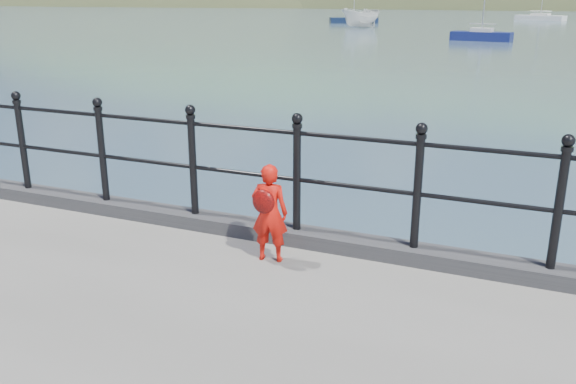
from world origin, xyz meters
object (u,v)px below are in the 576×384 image
at_px(railing, 243,159).
at_px(sailboat_deep, 540,18).
at_px(launch_white, 361,18).
at_px(sailboat_port, 481,36).
at_px(sailboat_left, 354,20).
at_px(child, 269,212).

height_order(railing, sailboat_deep, sailboat_deep).
xyz_separation_m(railing, sailboat_deep, (0.80, 91.72, -1.48)).
bearing_deg(launch_white, sailboat_port, -21.01).
distance_m(launch_white, sailboat_left, 12.72).
bearing_deg(sailboat_deep, railing, -70.19).
relative_size(sailboat_left, sailboat_port, 1.26).
relative_size(railing, child, 19.02).
xyz_separation_m(sailboat_left, sailboat_deep, (21.90, 18.91, 0.00)).
bearing_deg(sailboat_left, railing, -99.28).
relative_size(child, sailboat_left, 0.11).
height_order(sailboat_left, sailboat_deep, sailboat_deep).
bearing_deg(sailboat_deep, sailboat_left, -118.89).
distance_m(railing, sailboat_port, 46.01).
bearing_deg(sailboat_left, launch_white, -95.08).
xyz_separation_m(railing, launch_white, (-16.69, 60.90, -0.75)).
height_order(launch_white, sailboat_port, sailboat_port).
height_order(launch_white, sailboat_deep, sailboat_deep).
distance_m(child, sailboat_left, 76.44).
xyz_separation_m(launch_white, sailboat_deep, (17.48, 30.82, -0.73)).
xyz_separation_m(sailboat_left, sailboat_port, (18.69, -26.88, 0.00)).
relative_size(launch_white, sailboat_deep, 0.56).
relative_size(sailboat_left, sailboat_deep, 0.87).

